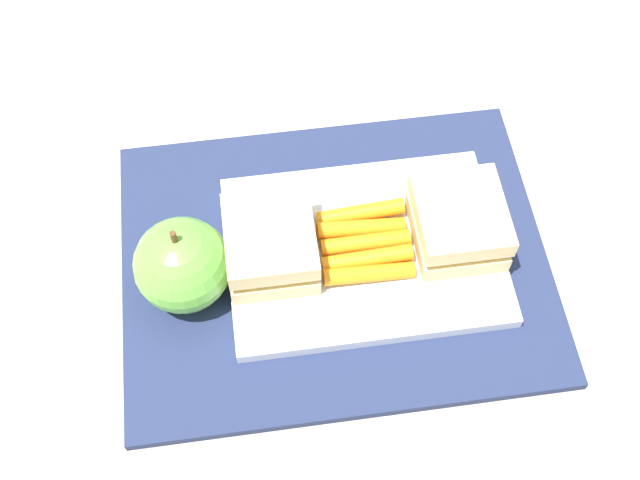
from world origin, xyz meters
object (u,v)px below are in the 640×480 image
object	(u,v)px
food_tray	(364,250)
sandwich_half_right	(271,245)
carrot_sticks_bundle	(365,243)
sandwich_half_left	(459,222)
apple	(183,265)

from	to	relation	value
food_tray	sandwich_half_right	bearing A→B (deg)	0.00
sandwich_half_right	carrot_sticks_bundle	world-z (taller)	sandwich_half_right
sandwich_half_right	food_tray	bearing A→B (deg)	180.00
food_tray	carrot_sticks_bundle	size ratio (longest dim) A/B	2.93
food_tray	carrot_sticks_bundle	world-z (taller)	carrot_sticks_bundle
sandwich_half_left	sandwich_half_right	world-z (taller)	same
sandwich_half_right	apple	xyz separation A→B (m)	(0.07, 0.01, 0.00)
sandwich_half_right	carrot_sticks_bundle	size ratio (longest dim) A/B	1.02
sandwich_half_left	sandwich_half_right	distance (m)	0.16
carrot_sticks_bundle	food_tray	bearing A→B (deg)	-27.96
carrot_sticks_bundle	apple	world-z (taller)	apple
carrot_sticks_bundle	apple	bearing A→B (deg)	4.64
apple	carrot_sticks_bundle	bearing A→B (deg)	-175.36
sandwich_half_left	carrot_sticks_bundle	xyz separation A→B (m)	(0.08, 0.00, -0.02)
apple	food_tray	bearing A→B (deg)	-175.33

